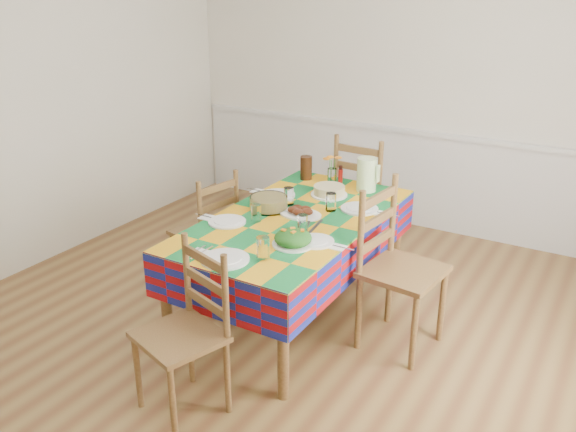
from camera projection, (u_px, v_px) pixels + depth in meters
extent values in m
cube|color=brown|center=(260.00, 349.00, 3.93)|extent=(4.50, 5.00, 0.04)
cube|color=beige|center=(412.00, 80.00, 5.44)|extent=(4.50, 0.04, 2.70)
cube|color=beige|center=(0.00, 102.00, 4.50)|extent=(0.04, 5.00, 2.70)
cube|color=silver|center=(406.00, 131.00, 5.56)|extent=(4.41, 0.06, 0.04)
cube|color=silver|center=(403.00, 177.00, 5.74)|extent=(4.41, 0.03, 0.90)
cylinder|color=brown|center=(166.00, 307.00, 3.73)|extent=(0.07, 0.07, 0.67)
cylinder|color=brown|center=(283.00, 347.00, 3.33)|extent=(0.07, 0.07, 0.67)
cylinder|color=brown|center=(302.00, 218.00, 5.08)|extent=(0.07, 0.07, 0.67)
cylinder|color=brown|center=(397.00, 239.00, 4.68)|extent=(0.07, 0.07, 0.67)
cube|color=brown|center=(295.00, 221.00, 4.07)|extent=(0.95, 1.81, 0.04)
cube|color=#A00D11|center=(295.00, 218.00, 4.07)|extent=(0.99, 1.85, 0.01)
cube|color=#A00D11|center=(235.00, 224.00, 4.35)|extent=(0.01, 1.85, 0.29)
cube|color=#A00D11|center=(362.00, 254.00, 3.88)|extent=(0.01, 1.85, 0.29)
cube|color=#A00D11|center=(212.00, 296.00, 3.38)|extent=(0.99, 0.01, 0.29)
cube|color=#A00D11|center=(353.00, 198.00, 4.86)|extent=(0.99, 0.01, 0.29)
cylinder|color=white|center=(225.00, 259.00, 3.45)|extent=(0.28, 0.28, 0.01)
cylinder|color=white|center=(225.00, 257.00, 3.45)|extent=(0.20, 0.20, 0.01)
cylinder|color=white|center=(263.00, 248.00, 3.45)|extent=(0.08, 0.08, 0.14)
cube|color=white|center=(199.00, 253.00, 3.54)|extent=(0.10, 0.10, 0.01)
cube|color=silver|center=(196.00, 251.00, 3.55)|extent=(0.01, 0.18, 0.00)
cube|color=silver|center=(202.00, 253.00, 3.53)|extent=(0.01, 0.21, 0.00)
cylinder|color=white|center=(227.00, 222.00, 3.98)|extent=(0.25, 0.25, 0.01)
cylinder|color=white|center=(227.00, 220.00, 3.97)|extent=(0.17, 0.17, 0.01)
cylinder|color=white|center=(256.00, 213.00, 3.97)|extent=(0.07, 0.07, 0.12)
cube|color=white|center=(207.00, 217.00, 4.06)|extent=(0.09, 0.09, 0.01)
cube|color=silver|center=(205.00, 216.00, 4.06)|extent=(0.16, 0.01, 0.00)
cube|color=silver|center=(209.00, 217.00, 4.05)|extent=(0.18, 0.01, 0.00)
cylinder|color=white|center=(278.00, 195.00, 4.46)|extent=(0.26, 0.26, 0.01)
cylinder|color=white|center=(278.00, 194.00, 4.46)|extent=(0.18, 0.18, 0.01)
cylinder|color=white|center=(289.00, 196.00, 4.27)|extent=(0.07, 0.07, 0.12)
cube|color=white|center=(258.00, 191.00, 4.54)|extent=(0.10, 0.10, 0.01)
cube|color=silver|center=(256.00, 190.00, 4.55)|extent=(0.16, 0.01, 0.00)
cube|color=silver|center=(260.00, 191.00, 4.53)|extent=(0.19, 0.01, 0.00)
cylinder|color=white|center=(315.00, 241.00, 3.69)|extent=(0.23, 0.23, 0.01)
cylinder|color=white|center=(315.00, 240.00, 3.68)|extent=(0.16, 0.16, 0.01)
cylinder|color=white|center=(302.00, 223.00, 3.82)|extent=(0.07, 0.07, 0.11)
cube|color=white|center=(338.00, 247.00, 3.61)|extent=(0.09, 0.09, 0.01)
cube|color=silver|center=(336.00, 246.00, 3.62)|extent=(0.15, 0.01, 0.00)
cube|color=silver|center=(341.00, 247.00, 3.60)|extent=(0.17, 0.01, 0.00)
cylinder|color=white|center=(359.00, 209.00, 4.20)|extent=(0.26, 0.26, 0.01)
cylinder|color=white|center=(359.00, 207.00, 4.19)|extent=(0.18, 0.18, 0.01)
cylinder|color=white|center=(331.00, 202.00, 4.16)|extent=(0.07, 0.07, 0.13)
cube|color=white|center=(383.00, 214.00, 4.11)|extent=(0.10, 0.10, 0.01)
cube|color=silver|center=(380.00, 213.00, 4.12)|extent=(0.16, 0.01, 0.00)
cube|color=silver|center=(386.00, 214.00, 4.10)|extent=(0.19, 0.01, 0.00)
ellipsoid|color=white|center=(300.00, 214.00, 4.10)|extent=(0.30, 0.21, 0.01)
ellipsoid|color=black|center=(307.00, 212.00, 4.06)|extent=(0.08, 0.07, 0.04)
ellipsoid|color=black|center=(306.00, 209.00, 4.11)|extent=(0.08, 0.07, 0.04)
ellipsoid|color=black|center=(297.00, 208.00, 4.13)|extent=(0.08, 0.07, 0.04)
ellipsoid|color=black|center=(293.00, 210.00, 4.10)|extent=(0.08, 0.07, 0.04)
ellipsoid|color=black|center=(298.00, 212.00, 4.05)|extent=(0.08, 0.07, 0.04)
cylinder|color=white|center=(293.00, 244.00, 3.65)|extent=(0.25, 0.25, 0.01)
ellipsoid|color=#0F3E12|center=(293.00, 238.00, 3.64)|extent=(0.23, 0.23, 0.10)
cube|color=orange|center=(284.00, 230.00, 3.62)|extent=(0.03, 0.02, 0.01)
cube|color=orange|center=(293.00, 228.00, 3.65)|extent=(0.04, 0.03, 0.01)
cube|color=orange|center=(293.00, 232.00, 3.59)|extent=(0.03, 0.03, 0.01)
cube|color=orange|center=(303.00, 230.00, 3.61)|extent=(0.03, 0.04, 0.01)
cylinder|color=white|center=(269.00, 203.00, 4.19)|extent=(0.26, 0.26, 0.09)
cylinder|color=#E5CE79|center=(269.00, 203.00, 4.19)|extent=(0.24, 0.24, 0.08)
cylinder|color=white|center=(329.00, 195.00, 4.46)|extent=(0.27, 0.27, 0.01)
cylinder|color=tan|center=(329.00, 190.00, 4.45)|extent=(0.23, 0.23, 0.06)
cube|color=black|center=(307.00, 227.00, 3.90)|extent=(0.11, 0.27, 0.01)
cube|color=black|center=(314.00, 228.00, 3.89)|extent=(0.05, 0.28, 0.01)
cylinder|color=white|center=(332.00, 176.00, 4.70)|extent=(0.07, 0.07, 0.12)
cylinder|color=#367828|center=(330.00, 170.00, 4.69)|extent=(0.01, 0.01, 0.17)
ellipsoid|color=orange|center=(327.00, 159.00, 4.67)|extent=(0.06, 0.06, 0.02)
cylinder|color=#367828|center=(334.00, 170.00, 4.68)|extent=(0.01, 0.01, 0.17)
ellipsoid|color=orange|center=(338.00, 158.00, 4.65)|extent=(0.06, 0.06, 0.02)
cylinder|color=#367828|center=(331.00, 171.00, 4.67)|extent=(0.01, 0.01, 0.17)
ellipsoid|color=orange|center=(330.00, 157.00, 4.61)|extent=(0.06, 0.06, 0.02)
cylinder|color=red|center=(340.00, 175.00, 4.69)|extent=(0.04, 0.04, 0.15)
cylinder|color=#CDEEA8|center=(367.00, 174.00, 4.52)|extent=(0.15, 0.15, 0.25)
cylinder|color=#32190B|center=(306.00, 168.00, 4.79)|extent=(0.09, 0.09, 0.19)
cube|color=white|center=(217.00, 266.00, 3.37)|extent=(0.08, 0.03, 0.02)
cylinder|color=brown|center=(138.00, 372.00, 3.30)|extent=(0.04, 0.04, 0.45)
cylinder|color=brown|center=(173.00, 405.00, 3.05)|extent=(0.04, 0.04, 0.45)
cylinder|color=brown|center=(191.00, 348.00, 3.51)|extent=(0.04, 0.04, 0.45)
cylinder|color=brown|center=(227.00, 377.00, 3.26)|extent=(0.04, 0.04, 0.45)
cube|color=brown|center=(179.00, 337.00, 3.19)|extent=(0.52, 0.51, 0.03)
cylinder|color=brown|center=(187.00, 275.00, 3.34)|extent=(0.04, 0.04, 0.50)
cylinder|color=brown|center=(225.00, 299.00, 3.09)|extent=(0.04, 0.04, 0.50)
cube|color=brown|center=(206.00, 303.00, 3.25)|extent=(0.35, 0.13, 0.05)
cube|color=brown|center=(205.00, 281.00, 3.21)|extent=(0.35, 0.13, 0.05)
cube|color=brown|center=(204.00, 259.00, 3.16)|extent=(0.35, 0.13, 0.05)
cylinder|color=brown|center=(396.00, 222.00, 5.25)|extent=(0.04, 0.04, 0.49)
cylinder|color=brown|center=(355.00, 212.00, 5.45)|extent=(0.04, 0.04, 0.49)
cylinder|color=brown|center=(377.00, 236.00, 4.96)|extent=(0.04, 0.04, 0.49)
cylinder|color=brown|center=(335.00, 226.00, 5.16)|extent=(0.04, 0.04, 0.49)
cube|color=brown|center=(367.00, 195.00, 5.11)|extent=(0.48, 0.46, 0.03)
cylinder|color=brown|center=(380.00, 176.00, 4.76)|extent=(0.04, 0.04, 0.55)
cylinder|color=brown|center=(336.00, 167.00, 4.96)|extent=(0.04, 0.04, 0.55)
cube|color=brown|center=(357.00, 184.00, 4.90)|extent=(0.40, 0.04, 0.05)
cube|color=brown|center=(357.00, 167.00, 4.85)|extent=(0.40, 0.04, 0.05)
cube|color=brown|center=(358.00, 150.00, 4.79)|extent=(0.40, 0.04, 0.05)
cylinder|color=brown|center=(209.00, 246.00, 4.84)|extent=(0.03, 0.03, 0.44)
cylinder|color=brown|center=(174.00, 261.00, 4.60)|extent=(0.03, 0.03, 0.44)
cylinder|color=brown|center=(238.00, 258.00, 4.64)|extent=(0.03, 0.03, 0.44)
cylinder|color=brown|center=(203.00, 274.00, 4.40)|extent=(0.03, 0.03, 0.44)
cube|color=brown|center=(204.00, 231.00, 4.53)|extent=(0.46, 0.48, 0.03)
cylinder|color=brown|center=(237.00, 202.00, 4.46)|extent=(0.03, 0.03, 0.49)
cylinder|color=brown|center=(200.00, 215.00, 4.22)|extent=(0.03, 0.03, 0.49)
cube|color=brown|center=(219.00, 221.00, 4.38)|extent=(0.09, 0.35, 0.05)
cube|color=brown|center=(219.00, 204.00, 4.33)|extent=(0.09, 0.35, 0.05)
cube|color=brown|center=(218.00, 188.00, 4.28)|extent=(0.09, 0.35, 0.05)
cylinder|color=brown|center=(414.00, 333.00, 3.61)|extent=(0.04, 0.04, 0.50)
cylinder|color=brown|center=(442.00, 306.00, 3.91)|extent=(0.04, 0.04, 0.50)
cylinder|color=brown|center=(359.00, 313.00, 3.82)|extent=(0.04, 0.04, 0.50)
cylinder|color=brown|center=(389.00, 288.00, 4.12)|extent=(0.04, 0.04, 0.50)
cube|color=brown|center=(404.00, 272.00, 3.77)|extent=(0.50, 0.52, 0.03)
cylinder|color=brown|center=(361.00, 235.00, 3.63)|extent=(0.04, 0.04, 0.56)
cylinder|color=brown|center=(393.00, 215.00, 3.93)|extent=(0.04, 0.04, 0.56)
cube|color=brown|center=(376.00, 241.00, 3.82)|extent=(0.07, 0.40, 0.06)
cube|color=brown|center=(378.00, 220.00, 3.77)|extent=(0.07, 0.40, 0.06)
cube|color=brown|center=(379.00, 198.00, 3.72)|extent=(0.07, 0.40, 0.06)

